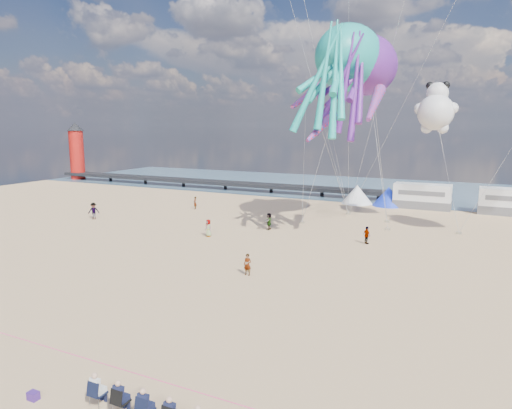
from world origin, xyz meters
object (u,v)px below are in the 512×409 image
object	(u,v)px
sandbag_b	(388,229)
windsock_right	(321,127)
lighthouse	(77,155)
kite_octopus_purple	(367,65)
beachgoer_3	(367,235)
sandbag_a	(302,223)
tent_blue	(389,196)
standing_person	(247,265)
sandbag_e	(348,214)
spectator_row	(146,404)
beachgoer_2	(94,211)
motorhome_0	(422,196)
kite_panda	(436,112)
beachgoer_5	(195,203)
sandbag_c	(459,233)
kite_octopus_teal	(349,58)
tent_white	(357,194)
windsock_left	(306,97)
beachgoer_4	(269,221)
cooler_purple	(33,396)
windsock_mid	(375,104)
sandbag_d	(387,221)
beachgoer_0	(208,228)
motorhome_1	(511,202)

from	to	relation	value
sandbag_b	windsock_right	size ratio (longest dim) A/B	0.11
lighthouse	kite_octopus_purple	distance (m)	61.06
beachgoer_3	sandbag_a	bearing A→B (deg)	7.47
tent_blue	kite_octopus_purple	xyz separation A→B (m)	(-0.44, -13.05, 14.50)
standing_person	sandbag_e	xyz separation A→B (m)	(0.68, 23.84, -0.63)
tent_blue	sandbag_a	bearing A→B (deg)	-112.39
spectator_row	beachgoer_2	size ratio (longest dim) A/B	3.34
motorhome_0	sandbag_b	size ratio (longest dim) A/B	13.20
windsock_right	kite_panda	bearing A→B (deg)	68.65
windsock_right	sandbag_e	bearing A→B (deg)	106.94
lighthouse	kite_panda	distance (m)	65.63
tent_blue	beachgoer_5	world-z (taller)	tent_blue
standing_person	spectator_row	bearing A→B (deg)	-76.87
sandbag_b	windsock_right	xyz separation A→B (m)	(-4.57, -7.51, 9.79)
lighthouse	sandbag_c	world-z (taller)	lighthouse
beachgoer_3	kite_panda	bearing A→B (deg)	-70.41
kite_octopus_teal	windsock_right	xyz separation A→B (m)	(-0.51, -6.41, -6.30)
tent_white	kite_octopus_teal	bearing A→B (deg)	-80.96
lighthouse	tent_blue	size ratio (longest dim) A/B	2.25
sandbag_c	windsock_left	xyz separation A→B (m)	(-15.37, -0.04, 12.84)
standing_person	beachgoer_4	distance (m)	13.82
tent_white	sandbag_e	xyz separation A→B (m)	(1.00, -8.01, -1.09)
cooler_purple	windsock_left	distance (m)	37.69
tent_white	kite_octopus_teal	distance (m)	21.38
spectator_row	kite_octopus_teal	size ratio (longest dim) A/B	0.48
sandbag_e	windsock_mid	world-z (taller)	windsock_mid
beachgoer_2	sandbag_e	world-z (taller)	beachgoer_2
cooler_purple	beachgoer_5	xyz separation A→B (m)	(-16.31, 35.39, 0.60)
beachgoer_5	sandbag_d	distance (m)	22.51
sandbag_c	windsock_mid	bearing A→B (deg)	-133.75
motorhome_0	sandbag_a	bearing A→B (deg)	-124.34
kite_octopus_teal	beachgoer_2	bearing A→B (deg)	-149.91
cooler_purple	windsock_right	world-z (taller)	windsock_right
spectator_row	sandbag_d	distance (m)	36.96
windsock_left	beachgoer_0	bearing A→B (deg)	-110.76
beachgoer_3	sandbag_d	xyz separation A→B (m)	(-0.03, 9.74, -0.66)
beachgoer_4	kite_octopus_teal	size ratio (longest dim) A/B	0.13
sandbag_a	spectator_row	bearing A→B (deg)	-78.97
kite_panda	standing_person	bearing A→B (deg)	-93.80
motorhome_1	sandbag_a	xyz separation A→B (m)	(-19.58, -14.75, -1.39)
windsock_right	windsock_left	bearing A→B (deg)	130.51
spectator_row	kite_octopus_teal	xyz separation A→B (m)	(-1.85, 32.15, 15.55)
tent_white	sandbag_d	bearing A→B (deg)	-60.90
sandbag_d	sandbag_e	distance (m)	5.24
sandbag_b	standing_person	bearing A→B (deg)	-108.91
sandbag_d	windsock_mid	bearing A→B (deg)	-89.11
beachgoer_4	sandbag_b	size ratio (longest dim) A/B	3.28
spectator_row	beachgoer_2	world-z (taller)	beachgoer_2
sandbag_a	kite_octopus_purple	distance (m)	16.66
beachgoer_2	windsock_left	distance (m)	25.73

